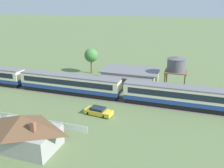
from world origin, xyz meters
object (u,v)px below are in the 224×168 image
parked_car_yellow (99,111)px  water_tower (176,65)px  passenger_train (70,83)px  yard_tree_1 (91,55)px  station_building (131,77)px  cottage_brown_roof_2 (23,131)px

parked_car_yellow → water_tower: bearing=61.9°
passenger_train → yard_tree_1: (-1.80, 15.00, 2.64)m
passenger_train → station_building: (10.37, 9.01, -0.33)m
passenger_train → water_tower: (20.15, 8.65, 3.50)m
station_building → passenger_train: bearing=-139.0°
station_building → water_tower: (9.78, -0.36, 3.82)m
water_tower → cottage_brown_roof_2: bearing=-120.8°
passenger_train → yard_tree_1: 15.34m
water_tower → parked_car_yellow: water_tower is taller
station_building → water_tower: 10.51m
cottage_brown_roof_2 → yard_tree_1: bearing=98.9°
cottage_brown_roof_2 → water_tower: bearing=59.2°
station_building → water_tower: size_ratio=1.68×
station_building → cottage_brown_roof_2: bearing=-103.6°
passenger_train → water_tower: bearing=23.2°
station_building → cottage_brown_roof_2: size_ratio=1.32×
passenger_train → cottage_brown_roof_2: 19.54m
station_building → parked_car_yellow: station_building is taller
station_building → parked_car_yellow: 16.54m
water_tower → parked_car_yellow: 20.16m
parked_car_yellow → yard_tree_1: (-10.92, 22.44, 4.20)m
passenger_train → parked_car_yellow: size_ratio=13.77×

